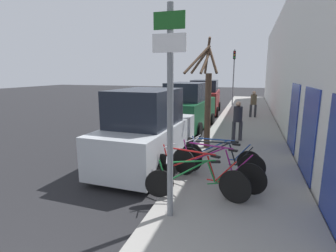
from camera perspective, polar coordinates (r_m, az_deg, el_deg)
The scene contains 16 objects.
ground_plane at distance 12.78m, azimuth 4.52°, elevation -1.19°, with size 80.00×80.00×0.00m, color black.
sidewalk_curb at distance 15.21m, azimuth 16.53°, elevation 0.71°, with size 3.20×32.00×0.15m.
building_facade at distance 14.99m, azimuth 24.08°, elevation 12.19°, with size 0.23×32.00×6.50m.
signpost at distance 4.59m, azimuth 0.45°, elevation 4.05°, with size 0.59×0.13×3.78m.
bicycle_0 at distance 5.79m, azimuth 6.18°, elevation -11.86°, with size 2.13×0.73×0.86m.
bicycle_1 at distance 6.07m, azimuth 6.13°, elevation -10.31°, with size 2.43×0.91×0.97m.
bicycle_2 at distance 6.51m, azimuth 10.08°, elevation -8.83°, with size 2.38×0.95×0.98m.
bicycle_3 at distance 7.01m, azimuth 11.16°, elevation -7.52°, with size 2.29×0.44×0.94m.
bicycle_4 at distance 7.47m, azimuth 11.11°, elevation -6.46°, with size 2.24×0.54×0.89m.
parked_car_0 at distance 7.94m, azimuth -4.52°, elevation -1.38°, with size 2.16×4.38×2.34m.
parked_car_1 at distance 13.23m, azimuth 4.35°, elevation 3.90°, with size 2.29×4.66×2.33m.
parked_car_2 at distance 18.51m, azimuth 7.96°, elevation 6.04°, with size 2.31×4.79×2.31m.
pedestrian_near at distance 10.70m, azimuth 14.93°, elevation 1.70°, with size 0.40×0.35×1.56m.
pedestrian_far at distance 16.69m, azimuth 18.12°, elevation 4.96°, with size 0.41×0.35×1.58m.
street_tree at distance 9.33m, azimuth 8.43°, elevation 6.12°, with size 1.10×1.95×3.85m.
traffic_light at distance 22.54m, azimuth 14.13°, elevation 11.79°, with size 0.20×0.30×4.50m.
Camera 1 is at (2.76, -0.96, 2.82)m, focal length 28.00 mm.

